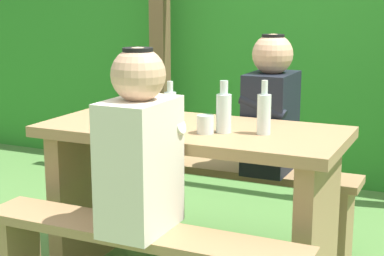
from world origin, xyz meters
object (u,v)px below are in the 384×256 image
Objects in this scene: bench_far at (231,189)px; person_white_shirt at (140,148)px; bottle_left at (264,113)px; bottle_center at (224,111)px; drinking_glass at (205,124)px; picnic_table at (192,179)px; person_black_coat at (271,109)px; bottle_right at (170,107)px.

bench_far is 1.11m from person_white_shirt.
bottle_left is 1.02× the size of bottle_center.
drinking_glass is (0.11, -0.62, 0.49)m from bench_far.
bottle_left is (0.35, -0.52, 0.54)m from bench_far.
bottle_left is 0.18m from bottle_center.
picnic_table is 0.33m from drinking_glass.
drinking_glass is 0.35× the size of bottle_center.
person_black_coat reaches higher than bottle_center.
person_white_shirt reaches higher than picnic_table.
bench_far is at bearing 90.63° from person_white_shirt.
bench_far is at bearing 123.82° from bottle_left.
bottle_right is at bearing -171.57° from picnic_table.
bottle_right is at bearing -121.87° from person_black_coat.
drinking_glass is at bearing -43.47° from picnic_table.
bench_far is 6.07× the size of bottle_center.
bottle_center is at bearing 37.65° from drinking_glass.
bench_far is at bearing 78.75° from bottle_right.
bottle_right is (-0.32, -0.52, 0.07)m from person_black_coat.
person_black_coat is 0.57m from bottle_center.
drinking_glass is (0.11, -0.11, 0.29)m from picnic_table.
picnic_table is at bearing 177.64° from bottle_left.
drinking_glass is 0.26m from bottle_left.
person_black_coat is 0.62m from drinking_glass.
bench_far is at bearing 100.51° from drinking_glass.
drinking_glass is 0.24m from bottle_right.
picnic_table is 0.54m from bench_far.
person_white_shirt is at bearing -89.37° from bench_far.
person_white_shirt is at bearing -104.58° from drinking_glass.
person_black_coat is 3.12× the size of bottle_center.
bottle_left reaches higher than bench_far.
person_black_coat is at bearing 58.13° from bottle_right.
person_black_coat is (0.22, 0.50, 0.27)m from picnic_table.
bench_far is 17.22× the size of drinking_glass.
bench_far is 1.95× the size of person_black_coat.
bottle_right is at bearing -179.87° from bottle_left.
picnic_table is at bearing -113.49° from person_black_coat.
bench_far is at bearing 179.13° from person_black_coat.
picnic_table is at bearing 8.43° from bottle_right.
bottle_left is 1.14× the size of bottle_right.
bench_far is 0.83m from bottle_left.
person_white_shirt is (0.01, -0.50, 0.27)m from picnic_table.
bottle_left reaches higher than bottle_right.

